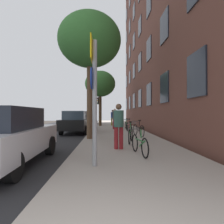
{
  "coord_description": "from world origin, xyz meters",
  "views": [
    {
      "loc": [
        0.14,
        -0.95,
        1.46
      ],
      "look_at": [
        0.68,
        13.48,
        1.57
      ],
      "focal_mm": 29.57,
      "sensor_mm": 36.0,
      "label": 1
    }
  ],
  "objects_px": {
    "pedestrian_2": "(113,117)",
    "tree_near": "(90,41)",
    "bicycle_3": "(129,127)",
    "bicycle_5": "(121,123)",
    "pedestrian_1": "(115,117)",
    "pedestrian_0": "(119,123)",
    "car_1": "(76,122)",
    "bicycle_4": "(126,125)",
    "car_2": "(88,118)",
    "sign_post": "(94,91)",
    "bicycle_2": "(138,130)",
    "tree_far": "(100,84)",
    "bicycle_0": "(140,144)",
    "car_0": "(4,136)",
    "traffic_light": "(99,106)",
    "bicycle_1": "(131,134)"
  },
  "relations": [
    {
      "from": "pedestrian_2",
      "to": "tree_near",
      "type": "bearing_deg",
      "value": -98.89
    },
    {
      "from": "bicycle_3",
      "to": "bicycle_5",
      "type": "relative_size",
      "value": 1.04
    },
    {
      "from": "bicycle_3",
      "to": "pedestrian_1",
      "type": "height_order",
      "value": "pedestrian_1"
    },
    {
      "from": "pedestrian_1",
      "to": "pedestrian_0",
      "type": "bearing_deg",
      "value": -92.05
    },
    {
      "from": "car_1",
      "to": "pedestrian_2",
      "type": "bearing_deg",
      "value": 65.87
    },
    {
      "from": "bicycle_4",
      "to": "car_2",
      "type": "distance_m",
      "value": 9.32
    },
    {
      "from": "sign_post",
      "to": "bicycle_2",
      "type": "xyz_separation_m",
      "value": [
        2.25,
        6.0,
        -1.55
      ]
    },
    {
      "from": "tree_far",
      "to": "bicycle_2",
      "type": "relative_size",
      "value": 3.47
    },
    {
      "from": "sign_post",
      "to": "bicycle_5",
      "type": "distance_m",
      "value": 13.43
    },
    {
      "from": "sign_post",
      "to": "car_1",
      "type": "distance_m",
      "value": 9.33
    },
    {
      "from": "bicycle_0",
      "to": "car_2",
      "type": "distance_m",
      "value": 18.3
    },
    {
      "from": "car_0",
      "to": "pedestrian_2",
      "type": "bearing_deg",
      "value": 76.61
    },
    {
      "from": "tree_far",
      "to": "bicycle_0",
      "type": "relative_size",
      "value": 3.72
    },
    {
      "from": "pedestrian_2",
      "to": "car_1",
      "type": "height_order",
      "value": "pedestrian_2"
    },
    {
      "from": "bicycle_3",
      "to": "car_1",
      "type": "height_order",
      "value": "car_1"
    },
    {
      "from": "tree_near",
      "to": "bicycle_0",
      "type": "bearing_deg",
      "value": -63.58
    },
    {
      "from": "pedestrian_2",
      "to": "car_0",
      "type": "distance_m",
      "value": 15.65
    },
    {
      "from": "bicycle_5",
      "to": "car_2",
      "type": "height_order",
      "value": "car_2"
    },
    {
      "from": "traffic_light",
      "to": "pedestrian_2",
      "type": "relative_size",
      "value": 1.85
    },
    {
      "from": "bicycle_1",
      "to": "sign_post",
      "type": "bearing_deg",
      "value": -111.91
    },
    {
      "from": "pedestrian_0",
      "to": "pedestrian_2",
      "type": "height_order",
      "value": "pedestrian_2"
    },
    {
      "from": "car_0",
      "to": "car_1",
      "type": "xyz_separation_m",
      "value": [
        0.65,
        8.59,
        0.0
      ]
    },
    {
      "from": "tree_near",
      "to": "bicycle_4",
      "type": "height_order",
      "value": "tree_near"
    },
    {
      "from": "car_0",
      "to": "bicycle_3",
      "type": "bearing_deg",
      "value": 60.47
    },
    {
      "from": "bicycle_3",
      "to": "pedestrian_0",
      "type": "bearing_deg",
      "value": -100.85
    },
    {
      "from": "bicycle_1",
      "to": "bicycle_3",
      "type": "xyz_separation_m",
      "value": [
        0.54,
        4.8,
        -0.01
      ]
    },
    {
      "from": "bicycle_4",
      "to": "car_2",
      "type": "bearing_deg",
      "value": 115.77
    },
    {
      "from": "car_0",
      "to": "sign_post",
      "type": "bearing_deg",
      "value": -10.77
    },
    {
      "from": "bicycle_3",
      "to": "pedestrian_2",
      "type": "distance_m",
      "value": 7.37
    },
    {
      "from": "tree_near",
      "to": "bicycle_1",
      "type": "bearing_deg",
      "value": -37.16
    },
    {
      "from": "bicycle_3",
      "to": "pedestrian_0",
      "type": "distance_m",
      "value": 6.35
    },
    {
      "from": "bicycle_0",
      "to": "bicycle_5",
      "type": "bearing_deg",
      "value": 87.74
    },
    {
      "from": "car_1",
      "to": "pedestrian_1",
      "type": "bearing_deg",
      "value": 34.52
    },
    {
      "from": "bicycle_4",
      "to": "pedestrian_0",
      "type": "xyz_separation_m",
      "value": [
        -1.3,
        -8.61,
        0.61
      ]
    },
    {
      "from": "car_1",
      "to": "tree_near",
      "type": "bearing_deg",
      "value": -71.57
    },
    {
      "from": "bicycle_3",
      "to": "pedestrian_1",
      "type": "relative_size",
      "value": 0.96
    },
    {
      "from": "tree_near",
      "to": "bicycle_3",
      "type": "relative_size",
      "value": 3.99
    },
    {
      "from": "pedestrian_1",
      "to": "pedestrian_2",
      "type": "height_order",
      "value": "pedestrian_2"
    },
    {
      "from": "car_2",
      "to": "bicycle_4",
      "type": "bearing_deg",
      "value": -64.23
    },
    {
      "from": "sign_post",
      "to": "tree_near",
      "type": "distance_m",
      "value": 6.09
    },
    {
      "from": "bicycle_1",
      "to": "bicycle_4",
      "type": "bearing_deg",
      "value": 84.85
    },
    {
      "from": "traffic_light",
      "to": "car_0",
      "type": "relative_size",
      "value": 0.78
    },
    {
      "from": "bicycle_5",
      "to": "pedestrian_1",
      "type": "bearing_deg",
      "value": -109.94
    },
    {
      "from": "tree_near",
      "to": "car_0",
      "type": "relative_size",
      "value": 1.62
    },
    {
      "from": "sign_post",
      "to": "bicycle_4",
      "type": "relative_size",
      "value": 1.91
    },
    {
      "from": "tree_near",
      "to": "bicycle_2",
      "type": "height_order",
      "value": "tree_near"
    },
    {
      "from": "bicycle_0",
      "to": "bicycle_1",
      "type": "distance_m",
      "value": 2.4
    },
    {
      "from": "bicycle_1",
      "to": "bicycle_5",
      "type": "relative_size",
      "value": 1.01
    },
    {
      "from": "bicycle_2",
      "to": "bicycle_5",
      "type": "distance_m",
      "value": 7.21
    },
    {
      "from": "bicycle_3",
      "to": "pedestrian_0",
      "type": "height_order",
      "value": "pedestrian_0"
    }
  ]
}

